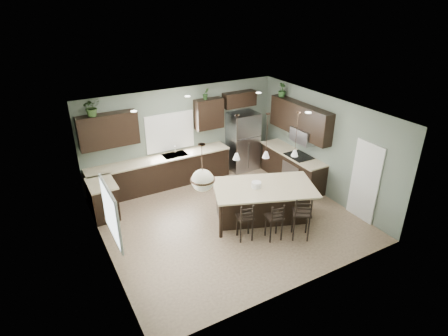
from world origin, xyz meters
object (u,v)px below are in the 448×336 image
(kitchen_island, at_px, (263,203))
(refrigerator, at_px, (243,141))
(bar_stool_center, at_px, (274,221))
(bar_stool_right, at_px, (301,217))
(bar_stool_left, at_px, (245,221))
(plant_back_left, at_px, (92,107))
(serving_dish, at_px, (256,185))

(kitchen_island, bearing_deg, refrigerator, 89.47)
(bar_stool_center, relative_size, bar_stool_right, 0.87)
(kitchen_island, bearing_deg, bar_stool_left, -129.27)
(refrigerator, relative_size, plant_back_left, 3.90)
(bar_stool_center, bearing_deg, plant_back_left, 139.83)
(kitchen_island, height_order, serving_dish, serving_dish)
(serving_dish, relative_size, bar_stool_right, 0.22)
(plant_back_left, bearing_deg, bar_stool_right, -48.42)
(refrigerator, height_order, kitchen_island, refrigerator)
(kitchen_island, relative_size, bar_stool_center, 2.53)
(refrigerator, bearing_deg, plant_back_left, 178.24)
(refrigerator, height_order, bar_stool_right, refrigerator)
(bar_stool_right, bearing_deg, bar_stool_center, -171.04)
(serving_dish, height_order, bar_stool_center, serving_dish)
(refrigerator, xyz_separation_m, plant_back_left, (-4.38, 0.13, 1.71))
(kitchen_island, xyz_separation_m, bar_stool_center, (-0.26, -0.81, 0.02))
(bar_stool_right, bearing_deg, kitchen_island, 140.12)
(kitchen_island, xyz_separation_m, bar_stool_right, (0.32, -1.07, 0.09))
(plant_back_left, bearing_deg, bar_stool_left, -54.99)
(kitchen_island, height_order, plant_back_left, plant_back_left)
(kitchen_island, relative_size, serving_dish, 10.25)
(serving_dish, relative_size, bar_stool_center, 0.25)
(bar_stool_left, bearing_deg, bar_stool_center, -14.58)
(plant_back_left, bearing_deg, kitchen_island, -42.24)
(kitchen_island, bearing_deg, bar_stool_right, -52.44)
(bar_stool_center, relative_size, plant_back_left, 2.05)
(bar_stool_center, distance_m, plant_back_left, 5.27)
(refrigerator, relative_size, bar_stool_left, 1.91)
(refrigerator, distance_m, plant_back_left, 4.70)
(refrigerator, relative_size, bar_stool_right, 1.66)
(bar_stool_center, bearing_deg, bar_stool_right, -13.44)
(refrigerator, bearing_deg, kitchen_island, -111.64)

